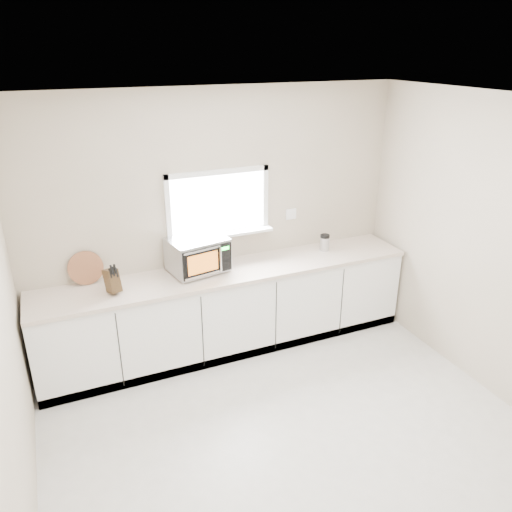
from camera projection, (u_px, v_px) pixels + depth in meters
ground at (305, 453)px, 4.03m from camera, size 4.00×4.00×0.00m
back_wall at (218, 220)px, 5.19m from camera, size 4.00×0.17×2.70m
cabinets at (230, 311)px, 5.30m from camera, size 3.92×0.60×0.88m
countertop at (229, 272)px, 5.11m from camera, size 3.92×0.64×0.04m
microwave at (198, 254)px, 5.01m from camera, size 0.62×0.52×0.36m
knife_block at (112, 280)px, 4.59m from camera, size 0.15×0.23×0.30m
cutting_board at (86, 268)px, 4.75m from camera, size 0.33×0.08×0.33m
coffee_grinder at (325, 242)px, 5.56m from camera, size 0.11×0.11×0.19m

